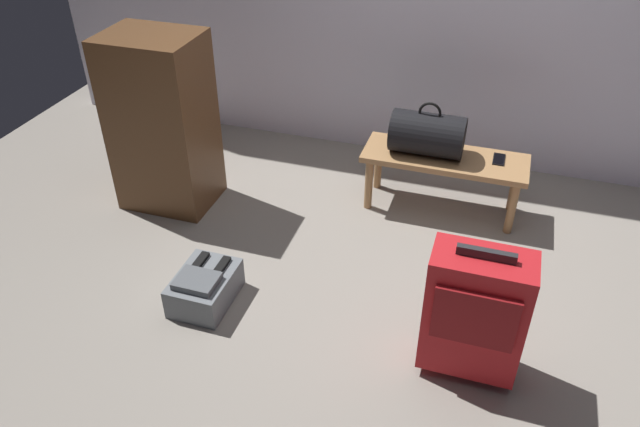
{
  "coord_description": "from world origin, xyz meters",
  "views": [
    {
      "loc": [
        0.34,
        -2.45,
        2.24
      ],
      "look_at": [
        -0.52,
        0.25,
        0.25
      ],
      "focal_mm": 34.31,
      "sensor_mm": 36.0,
      "label": 1
    }
  ],
  "objects_px": {
    "suitcase_upright_red": "(475,312)",
    "backpack_grey": "(205,287)",
    "bench": "(444,164)",
    "side_cabinet": "(162,123)",
    "cell_phone": "(499,159)",
    "duffel_bag_black": "(428,134)"
  },
  "relations": [
    {
      "from": "duffel_bag_black",
      "to": "bench",
      "type": "bearing_deg",
      "value": 0.0
    },
    {
      "from": "suitcase_upright_red",
      "to": "side_cabinet",
      "type": "relative_size",
      "value": 0.63
    },
    {
      "from": "bench",
      "to": "side_cabinet",
      "type": "relative_size",
      "value": 0.91
    },
    {
      "from": "bench",
      "to": "side_cabinet",
      "type": "distance_m",
      "value": 1.75
    },
    {
      "from": "duffel_bag_black",
      "to": "backpack_grey",
      "type": "height_order",
      "value": "duffel_bag_black"
    },
    {
      "from": "bench",
      "to": "backpack_grey",
      "type": "bearing_deg",
      "value": -129.78
    },
    {
      "from": "cell_phone",
      "to": "bench",
      "type": "bearing_deg",
      "value": -171.04
    },
    {
      "from": "duffel_bag_black",
      "to": "cell_phone",
      "type": "xyz_separation_m",
      "value": [
        0.44,
        0.05,
        -0.13
      ]
    },
    {
      "from": "cell_phone",
      "to": "backpack_grey",
      "type": "xyz_separation_m",
      "value": [
        -1.35,
        -1.3,
        -0.3
      ]
    },
    {
      "from": "side_cabinet",
      "to": "cell_phone",
      "type": "bearing_deg",
      "value": 13.22
    },
    {
      "from": "suitcase_upright_red",
      "to": "backpack_grey",
      "type": "bearing_deg",
      "value": 178.18
    },
    {
      "from": "backpack_grey",
      "to": "duffel_bag_black",
      "type": "bearing_deg",
      "value": 53.72
    },
    {
      "from": "bench",
      "to": "suitcase_upright_red",
      "type": "height_order",
      "value": "suitcase_upright_red"
    },
    {
      "from": "cell_phone",
      "to": "suitcase_upright_red",
      "type": "height_order",
      "value": "suitcase_upright_red"
    },
    {
      "from": "duffel_bag_black",
      "to": "suitcase_upright_red",
      "type": "relative_size",
      "value": 0.63
    },
    {
      "from": "cell_phone",
      "to": "duffel_bag_black",
      "type": "bearing_deg",
      "value": -173.53
    },
    {
      "from": "backpack_grey",
      "to": "side_cabinet",
      "type": "xyz_separation_m",
      "value": [
        -0.65,
        0.83,
        0.46
      ]
    },
    {
      "from": "cell_phone",
      "to": "backpack_grey",
      "type": "relative_size",
      "value": 0.38
    },
    {
      "from": "bench",
      "to": "duffel_bag_black",
      "type": "distance_m",
      "value": 0.23
    },
    {
      "from": "bench",
      "to": "duffel_bag_black",
      "type": "height_order",
      "value": "duffel_bag_black"
    },
    {
      "from": "suitcase_upright_red",
      "to": "backpack_grey",
      "type": "relative_size",
      "value": 1.84
    },
    {
      "from": "backpack_grey",
      "to": "side_cabinet",
      "type": "distance_m",
      "value": 1.15
    }
  ]
}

